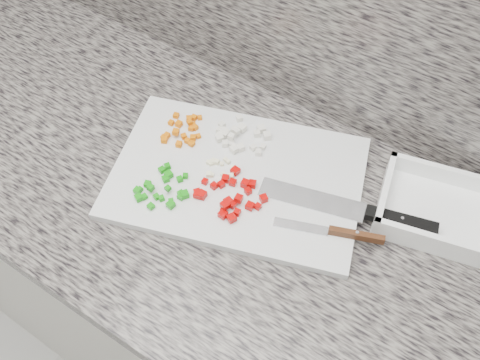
{
  "coord_description": "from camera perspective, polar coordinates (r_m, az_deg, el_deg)",
  "views": [
    {
      "loc": [
        0.36,
        0.97,
        1.73
      ],
      "look_at": [
        0.04,
        1.47,
        0.94
      ],
      "focal_mm": 40.0,
      "sensor_mm": 36.0,
      "label": 1
    }
  ],
  "objects": [
    {
      "name": "cabinet",
      "position": [
        1.43,
        -1.92,
        -12.17
      ],
      "size": [
        3.92,
        0.62,
        0.86
      ],
      "primitive_type": "cube",
      "color": "silver",
      "rests_on": "ground"
    },
    {
      "name": "paring_knife",
      "position": [
        0.96,
        10.83,
        -5.57
      ],
      "size": [
        0.19,
        0.08,
        0.02
      ],
      "rotation": [
        0.0,
        0.0,
        0.36
      ],
      "color": "silver",
      "rests_on": "cutting_board"
    },
    {
      "name": "onion_pile",
      "position": [
        1.08,
        -0.14,
        4.73
      ],
      "size": [
        0.12,
        0.1,
        0.02
      ],
      "color": "silver",
      "rests_on": "cutting_board"
    },
    {
      "name": "countertop",
      "position": [
        1.04,
        -2.58,
        -1.84
      ],
      "size": [
        3.96,
        0.64,
        0.04
      ],
      "primitive_type": "cube",
      "color": "slate",
      "rests_on": "cabinet"
    },
    {
      "name": "red_pepper_pile",
      "position": [
        0.99,
        -1.08,
        -1.65
      ],
      "size": [
        0.13,
        0.11,
        0.02
      ],
      "color": "#AF0302",
      "rests_on": "cutting_board"
    },
    {
      "name": "green_pepper_pile",
      "position": [
        1.01,
        -8.23,
        -0.93
      ],
      "size": [
        0.1,
        0.1,
        0.02
      ],
      "color": "#11890C",
      "rests_on": "cutting_board"
    },
    {
      "name": "garlic_pile",
      "position": [
        1.03,
        -2.29,
        1.39
      ],
      "size": [
        0.07,
        0.06,
        0.01
      ],
      "color": "#F3EEBC",
      "rests_on": "cutting_board"
    },
    {
      "name": "tray",
      "position": [
        1.04,
        20.87,
        -3.27
      ],
      "size": [
        0.27,
        0.22,
        0.05
      ],
      "rotation": [
        0.0,
        0.0,
        0.23
      ],
      "color": "white",
      "rests_on": "countertop"
    },
    {
      "name": "cutting_board",
      "position": [
        1.03,
        -0.32,
        0.31
      ],
      "size": [
        0.55,
        0.45,
        0.02
      ],
      "primitive_type": "cube",
      "rotation": [
        0.0,
        0.0,
        0.32
      ],
      "color": "silver",
      "rests_on": "countertop"
    },
    {
      "name": "carrot_pile",
      "position": [
        1.1,
        -6.13,
        5.29
      ],
      "size": [
        0.09,
        0.1,
        0.02
      ],
      "color": "#D76604",
      "rests_on": "cutting_board"
    },
    {
      "name": "chef_knife",
      "position": [
        1.0,
        13.67,
        -3.48
      ],
      "size": [
        0.32,
        0.12,
        0.02
      ],
      "rotation": [
        0.0,
        0.0,
        0.26
      ],
      "color": "silver",
      "rests_on": "cutting_board"
    }
  ]
}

